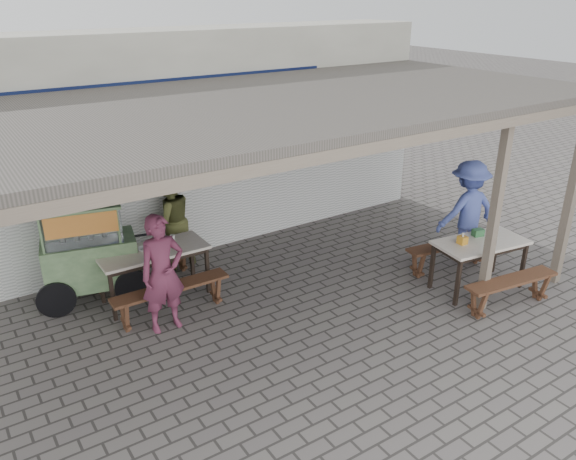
# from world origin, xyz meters

# --- Properties ---
(ground) EXTENTS (60.00, 60.00, 0.00)m
(ground) POSITION_xyz_m (0.00, 0.00, 0.00)
(ground) COLOR #5E5955
(ground) RESTS_ON ground
(back_wall) EXTENTS (9.00, 1.28, 3.50)m
(back_wall) POSITION_xyz_m (-0.00, 3.58, 1.72)
(back_wall) COLOR beige
(back_wall) RESTS_ON ground
(warung_roof) EXTENTS (9.00, 4.21, 2.81)m
(warung_roof) POSITION_xyz_m (0.02, 0.90, 2.71)
(warung_roof) COLOR #514A45
(warung_roof) RESTS_ON ground
(table_left) EXTENTS (1.49, 0.66, 0.75)m
(table_left) POSITION_xyz_m (-1.29, 1.83, 0.67)
(table_left) COLOR beige
(table_left) RESTS_ON ground
(bench_left_street) EXTENTS (1.59, 0.28, 0.45)m
(bench_left_street) POSITION_xyz_m (-1.29, 1.24, 0.34)
(bench_left_street) COLOR brown
(bench_left_street) RESTS_ON ground
(bench_left_wall) EXTENTS (1.59, 0.28, 0.45)m
(bench_left_wall) POSITION_xyz_m (-1.29, 2.42, 0.34)
(bench_left_wall) COLOR brown
(bench_left_wall) RESTS_ON ground
(table_right) EXTENTS (1.41, 0.85, 0.75)m
(table_right) POSITION_xyz_m (2.74, -0.48, 0.67)
(table_right) COLOR beige
(table_right) RESTS_ON ground
(bench_right_street) EXTENTS (1.45, 0.48, 0.45)m
(bench_right_street) POSITION_xyz_m (2.65, -1.11, 0.34)
(bench_right_street) COLOR brown
(bench_right_street) RESTS_ON ground
(bench_right_wall) EXTENTS (1.45, 0.48, 0.45)m
(bench_right_wall) POSITION_xyz_m (2.83, 0.16, 0.34)
(bench_right_wall) COLOR brown
(bench_right_wall) RESTS_ON ground
(vendor_cart) EXTENTS (1.84, 0.97, 1.43)m
(vendor_cart) POSITION_xyz_m (-2.04, 2.28, 0.78)
(vendor_cart) COLOR #82A76F
(vendor_cart) RESTS_ON ground
(patron_street_side) EXTENTS (0.57, 0.38, 1.56)m
(patron_street_side) POSITION_xyz_m (-1.46, 1.02, 0.78)
(patron_street_side) COLOR #6E2C46
(patron_street_side) RESTS_ON ground
(patron_wall_side) EXTENTS (0.76, 0.60, 1.55)m
(patron_wall_side) POSITION_xyz_m (-0.69, 2.65, 0.77)
(patron_wall_side) COLOR brown
(patron_wall_side) RESTS_ON ground
(patron_right_table) EXTENTS (1.14, 0.78, 1.63)m
(patron_right_table) POSITION_xyz_m (3.39, 0.34, 0.82)
(patron_right_table) COLOR #5262BD
(patron_right_table) RESTS_ON ground
(tissue_box) EXTENTS (0.12, 0.12, 0.11)m
(tissue_box) POSITION_xyz_m (2.44, -0.38, 0.81)
(tissue_box) COLOR orange
(tissue_box) RESTS_ON table_right
(donation_box) EXTENTS (0.18, 0.14, 0.11)m
(donation_box) POSITION_xyz_m (2.85, -0.32, 0.80)
(donation_box) COLOR #2E6839
(donation_box) RESTS_ON table_right
(condiment_jar) EXTENTS (0.07, 0.07, 0.08)m
(condiment_jar) POSITION_xyz_m (-0.92, 1.99, 0.79)
(condiment_jar) COLOR beige
(condiment_jar) RESTS_ON table_left
(condiment_bowl) EXTENTS (0.22, 0.22, 0.04)m
(condiment_bowl) POSITION_xyz_m (-1.38, 1.87, 0.77)
(condiment_bowl) COLOR white
(condiment_bowl) RESTS_ON table_left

